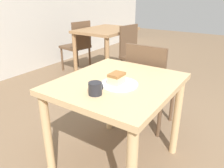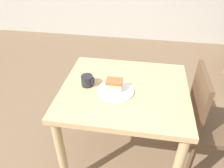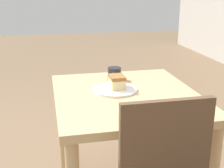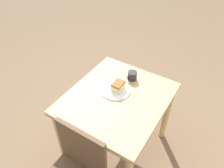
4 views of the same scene
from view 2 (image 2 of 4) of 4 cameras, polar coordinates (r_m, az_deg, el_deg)
The scene contains 5 objects.
dining_table_near at distance 1.58m, azimuth 3.19°, elevation -4.49°, with size 0.87×0.77×0.72m.
chair_near_window at distance 1.77m, azimuth 24.24°, elevation -8.77°, with size 0.41×0.41×0.87m.
plate at distance 1.47m, azimuth 0.94°, elevation -1.81°, with size 0.25×0.25×0.01m.
cake_slice at distance 1.46m, azimuth 0.56°, elevation -0.11°, with size 0.11×0.08×0.07m.
coffee_mug at distance 1.52m, azimuth -6.38°, elevation 0.88°, with size 0.09×0.08×0.08m.
Camera 2 is at (0.08, -0.73, 1.62)m, focal length 35.00 mm.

